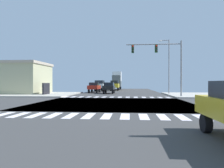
{
  "coord_description": "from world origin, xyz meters",
  "views": [
    {
      "loc": [
        1.5,
        -18.26,
        1.82
      ],
      "look_at": [
        -0.85,
        8.53,
        1.66
      ],
      "focal_mm": 32.51,
      "sensor_mm": 36.0,
      "label": 1
    }
  ],
  "objects_px": {
    "sedan_nearside_1": "(103,86)",
    "sedan_leading_3": "(94,87)",
    "suv_crossing_1": "(100,85)",
    "traffic_signal_mast": "(160,56)",
    "bank_building": "(11,78)",
    "street_lamp": "(167,62)",
    "sedan_queued_2": "(109,87)",
    "suv_trailing_2": "(115,85)",
    "box_truck_farside_1": "(117,80)"
  },
  "relations": [
    {
      "from": "bank_building",
      "to": "box_truck_farside_1",
      "type": "xyz_separation_m",
      "value": [
        15.84,
        23.42,
        0.0
      ]
    },
    {
      "from": "sedan_queued_2",
      "to": "sedan_leading_3",
      "type": "distance_m",
      "value": 4.0
    },
    {
      "from": "street_lamp",
      "to": "sedan_leading_3",
      "type": "xyz_separation_m",
      "value": [
        -12.46,
        3.98,
        -4.02
      ]
    },
    {
      "from": "suv_crossing_1",
      "to": "traffic_signal_mast",
      "type": "bearing_deg",
      "value": 120.36
    },
    {
      "from": "bank_building",
      "to": "sedan_leading_3",
      "type": "bearing_deg",
      "value": 21.86
    },
    {
      "from": "sedan_nearside_1",
      "to": "box_truck_farside_1",
      "type": "relative_size",
      "value": 0.6
    },
    {
      "from": "bank_building",
      "to": "sedan_leading_3",
      "type": "height_order",
      "value": "bank_building"
    },
    {
      "from": "traffic_signal_mast",
      "to": "box_truck_farside_1",
      "type": "relative_size",
      "value": 0.99
    },
    {
      "from": "traffic_signal_mast",
      "to": "street_lamp",
      "type": "xyz_separation_m",
      "value": [
        2.14,
        6.75,
        -0.12
      ]
    },
    {
      "from": "bank_building",
      "to": "box_truck_farside_1",
      "type": "bearing_deg",
      "value": 55.92
    },
    {
      "from": "suv_trailing_2",
      "to": "bank_building",
      "type": "bearing_deg",
      "value": 44.14
    },
    {
      "from": "sedan_queued_2",
      "to": "suv_trailing_2",
      "type": "distance_m",
      "value": 12.87
    },
    {
      "from": "suv_crossing_1",
      "to": "suv_trailing_2",
      "type": "distance_m",
      "value": 4.49
    },
    {
      "from": "sedan_nearside_1",
      "to": "street_lamp",
      "type": "bearing_deg",
      "value": 126.19
    },
    {
      "from": "sedan_leading_3",
      "to": "bank_building",
      "type": "bearing_deg",
      "value": 21.86
    },
    {
      "from": "sedan_nearside_1",
      "to": "sedan_leading_3",
      "type": "bearing_deg",
      "value": 90.0
    },
    {
      "from": "bank_building",
      "to": "sedan_queued_2",
      "type": "relative_size",
      "value": 2.98
    },
    {
      "from": "street_lamp",
      "to": "box_truck_farside_1",
      "type": "xyz_separation_m",
      "value": [
        -9.46,
        22.25,
        -2.57
      ]
    },
    {
      "from": "street_lamp",
      "to": "box_truck_farside_1",
      "type": "relative_size",
      "value": 1.2
    },
    {
      "from": "traffic_signal_mast",
      "to": "bank_building",
      "type": "height_order",
      "value": "traffic_signal_mast"
    },
    {
      "from": "sedan_leading_3",
      "to": "suv_trailing_2",
      "type": "height_order",
      "value": "suv_trailing_2"
    },
    {
      "from": "bank_building",
      "to": "sedan_nearside_1",
      "type": "xyz_separation_m",
      "value": [
        12.84,
        18.2,
        -1.45
      ]
    },
    {
      "from": "suv_crossing_1",
      "to": "sedan_queued_2",
      "type": "bearing_deg",
      "value": 107.49
    },
    {
      "from": "sedan_nearside_1",
      "to": "sedan_leading_3",
      "type": "distance_m",
      "value": 13.05
    },
    {
      "from": "traffic_signal_mast",
      "to": "street_lamp",
      "type": "distance_m",
      "value": 7.09
    },
    {
      "from": "traffic_signal_mast",
      "to": "street_lamp",
      "type": "height_order",
      "value": "street_lamp"
    },
    {
      "from": "bank_building",
      "to": "sedan_queued_2",
      "type": "xyz_separation_m",
      "value": [
        15.84,
        2.51,
        -1.45
      ]
    },
    {
      "from": "traffic_signal_mast",
      "to": "sedan_queued_2",
      "type": "xyz_separation_m",
      "value": [
        -7.32,
        8.1,
        -4.14
      ]
    },
    {
      "from": "sedan_leading_3",
      "to": "traffic_signal_mast",
      "type": "bearing_deg",
      "value": 133.86
    },
    {
      "from": "sedan_leading_3",
      "to": "suv_trailing_2",
      "type": "xyz_separation_m",
      "value": [
        3.0,
        10.22,
        0.28
      ]
    },
    {
      "from": "box_truck_farside_1",
      "to": "sedan_queued_2",
      "type": "distance_m",
      "value": 20.96
    },
    {
      "from": "box_truck_farside_1",
      "to": "suv_crossing_1",
      "type": "xyz_separation_m",
      "value": [
        -3.0,
        -11.39,
        -1.17
      ]
    },
    {
      "from": "street_lamp",
      "to": "suv_crossing_1",
      "type": "xyz_separation_m",
      "value": [
        -12.46,
        10.86,
        -3.74
      ]
    },
    {
      "from": "sedan_leading_3",
      "to": "box_truck_farside_1",
      "type": "bearing_deg",
      "value": -99.33
    },
    {
      "from": "sedan_leading_3",
      "to": "suv_trailing_2",
      "type": "distance_m",
      "value": 10.66
    },
    {
      "from": "traffic_signal_mast",
      "to": "sedan_leading_3",
      "type": "bearing_deg",
      "value": 133.86
    },
    {
      "from": "sedan_nearside_1",
      "to": "box_truck_farside_1",
      "type": "distance_m",
      "value": 6.19
    },
    {
      "from": "street_lamp",
      "to": "sedan_queued_2",
      "type": "height_order",
      "value": "street_lamp"
    },
    {
      "from": "sedan_nearside_1",
      "to": "suv_crossing_1",
      "type": "bearing_deg",
      "value": 90.0
    },
    {
      "from": "traffic_signal_mast",
      "to": "suv_crossing_1",
      "type": "distance_m",
      "value": 20.78
    },
    {
      "from": "box_truck_farside_1",
      "to": "sedan_leading_3",
      "type": "bearing_deg",
      "value": 80.67
    },
    {
      "from": "box_truck_farside_1",
      "to": "sedan_queued_2",
      "type": "relative_size",
      "value": 1.67
    },
    {
      "from": "suv_crossing_1",
      "to": "sedan_queued_2",
      "type": "distance_m",
      "value": 9.99
    },
    {
      "from": "sedan_nearside_1",
      "to": "suv_crossing_1",
      "type": "xyz_separation_m",
      "value": [
        -0.0,
        -6.17,
        0.28
      ]
    },
    {
      "from": "sedan_queued_2",
      "to": "suv_trailing_2",
      "type": "relative_size",
      "value": 0.93
    },
    {
      "from": "bank_building",
      "to": "sedan_nearside_1",
      "type": "height_order",
      "value": "bank_building"
    },
    {
      "from": "box_truck_farside_1",
      "to": "traffic_signal_mast",
      "type": "bearing_deg",
      "value": 104.16
    },
    {
      "from": "suv_trailing_2",
      "to": "sedan_queued_2",
      "type": "bearing_deg",
      "value": 90.0
    },
    {
      "from": "street_lamp",
      "to": "suv_trailing_2",
      "type": "distance_m",
      "value": 17.47
    },
    {
      "from": "traffic_signal_mast",
      "to": "sedan_nearside_1",
      "type": "height_order",
      "value": "traffic_signal_mast"
    }
  ]
}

